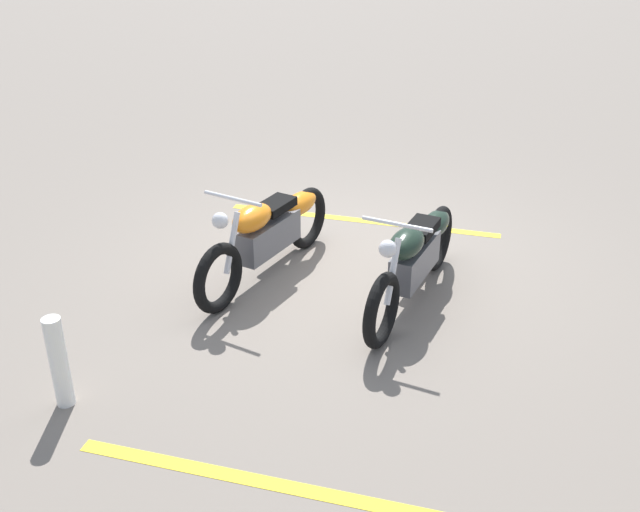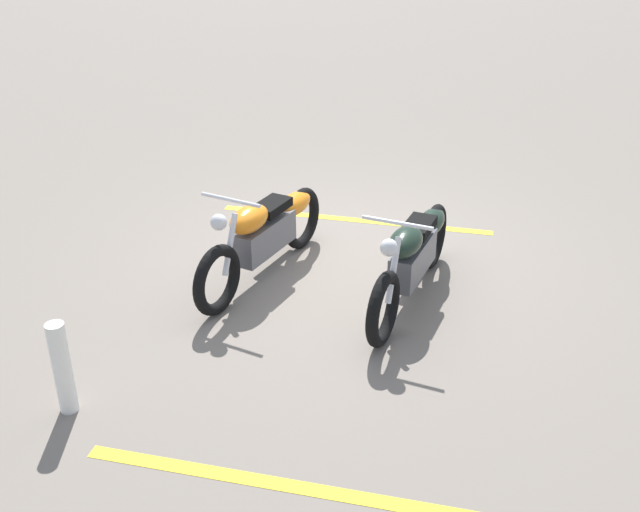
{
  "view_description": "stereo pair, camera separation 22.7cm",
  "coord_description": "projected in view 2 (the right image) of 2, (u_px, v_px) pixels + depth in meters",
  "views": [
    {
      "loc": [
        6.81,
        1.58,
        3.59
      ],
      "look_at": [
        1.25,
        0.0,
        0.65
      ],
      "focal_mm": 41.79,
      "sensor_mm": 36.0,
      "label": 1
    },
    {
      "loc": [
        6.87,
        1.36,
        3.59
      ],
      "look_at": [
        1.25,
        0.0,
        0.65
      ],
      "focal_mm": 41.79,
      "sensor_mm": 36.0,
      "label": 2
    }
  ],
  "objects": [
    {
      "name": "ground_plane",
      "position": [
        348.0,
        259.0,
        7.87
      ],
      "size": [
        60.0,
        60.0,
        0.0
      ],
      "primitive_type": "plane",
      "color": "slate"
    },
    {
      "name": "motorcycle_bright_foreground",
      "position": [
        265.0,
        233.0,
        7.35
      ],
      "size": [
        2.19,
        0.77,
        1.04
      ],
      "rotation": [
        0.0,
        0.0,
        -0.26
      ],
      "color": "black",
      "rests_on": "ground"
    },
    {
      "name": "motorcycle_dark_foreground",
      "position": [
        413.0,
        255.0,
        6.93
      ],
      "size": [
        2.22,
        0.67,
        1.04
      ],
      "rotation": [
        0.0,
        0.0,
        -0.17
      ],
      "color": "black",
      "rests_on": "ground"
    },
    {
      "name": "bollard_post",
      "position": [
        62.0,
        368.0,
        5.46
      ],
      "size": [
        0.14,
        0.14,
        0.76
      ],
      "primitive_type": "cylinder",
      "color": "white",
      "rests_on": "ground"
    },
    {
      "name": "parking_stripe_near",
      "position": [
        354.0,
        220.0,
        8.75
      ],
      "size": [
        0.13,
        3.2,
        0.01
      ],
      "primitive_type": "cube",
      "rotation": [
        0.0,
        0.0,
        1.57
      ],
      "color": "yellow",
      "rests_on": "ground"
    },
    {
      "name": "parking_stripe_mid",
      "position": [
        312.0,
        490.0,
        4.89
      ],
      "size": [
        0.13,
        3.2,
        0.01
      ],
      "primitive_type": "cube",
      "rotation": [
        0.0,
        0.0,
        1.57
      ],
      "color": "yellow",
      "rests_on": "ground"
    }
  ]
}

